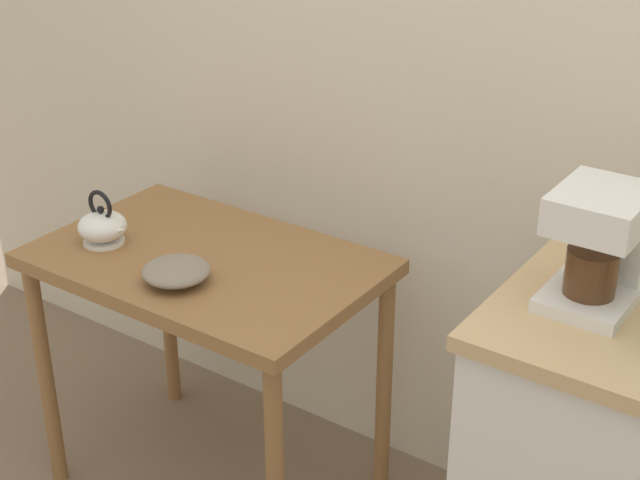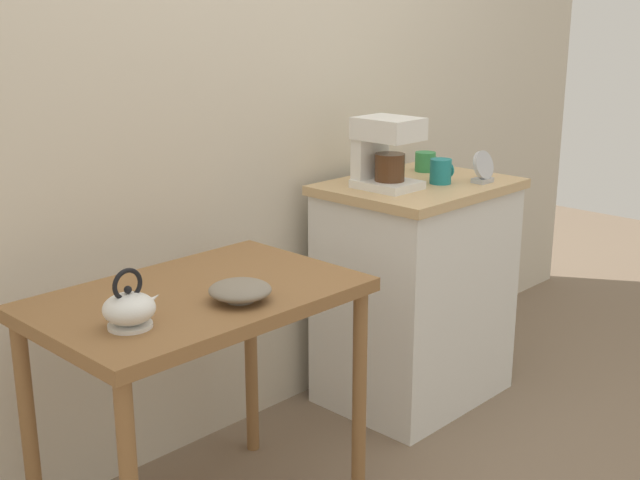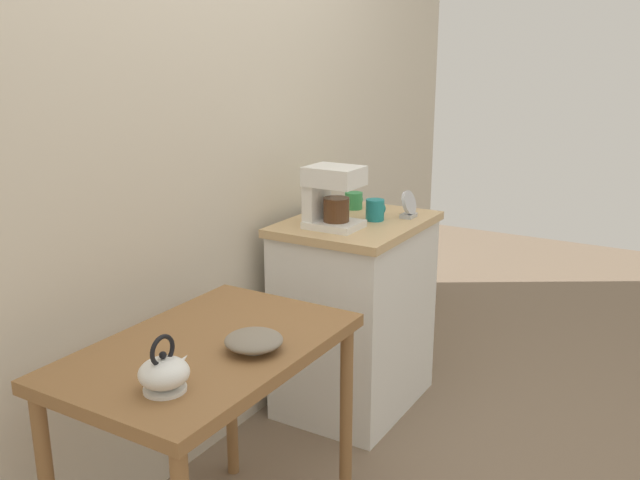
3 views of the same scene
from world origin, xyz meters
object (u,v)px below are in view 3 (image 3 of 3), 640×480
(bowl_stoneware, at_px, (254,341))
(table_clock, at_px, (409,206))
(mug_dark_teal, at_px, (375,210))
(coffee_maker, at_px, (330,194))
(teakettle, at_px, (165,373))
(mug_tall_green, at_px, (354,201))

(bowl_stoneware, bearing_deg, table_clock, 3.36)
(mug_dark_teal, bearing_deg, coffee_maker, 152.23)
(teakettle, xyz_separation_m, table_clock, (1.59, 0.02, 0.13))
(mug_tall_green, bearing_deg, bowl_stoneware, -164.26)
(coffee_maker, bearing_deg, mug_dark_teal, -27.77)
(bowl_stoneware, distance_m, coffee_maker, 1.02)
(teakettle, bearing_deg, bowl_stoneware, -9.49)
(teakettle, distance_m, table_clock, 1.59)
(mug_tall_green, xyz_separation_m, table_clock, (-0.03, -0.29, 0.02))
(bowl_stoneware, height_order, table_clock, table_clock)
(mug_tall_green, relative_size, mug_dark_teal, 0.97)
(coffee_maker, distance_m, table_clock, 0.40)
(coffee_maker, bearing_deg, bowl_stoneware, -162.86)
(mug_tall_green, bearing_deg, table_clock, -96.12)
(bowl_stoneware, xyz_separation_m, mug_tall_green, (1.31, 0.37, 0.13))
(mug_dark_teal, height_order, table_clock, table_clock)
(teakettle, height_order, mug_tall_green, mug_tall_green)
(coffee_maker, distance_m, mug_dark_teal, 0.25)
(bowl_stoneware, relative_size, mug_tall_green, 1.89)
(coffee_maker, relative_size, mug_dark_teal, 2.79)
(bowl_stoneware, relative_size, table_clock, 1.40)
(table_clock, bearing_deg, coffee_maker, 146.81)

